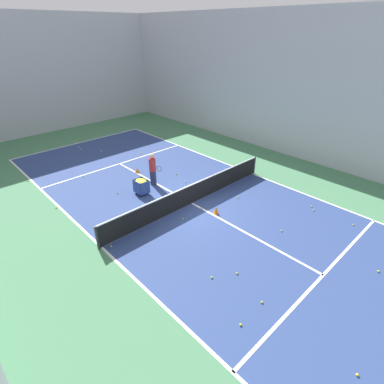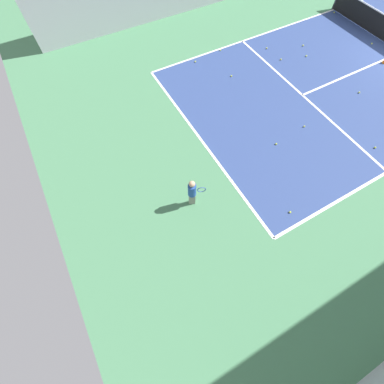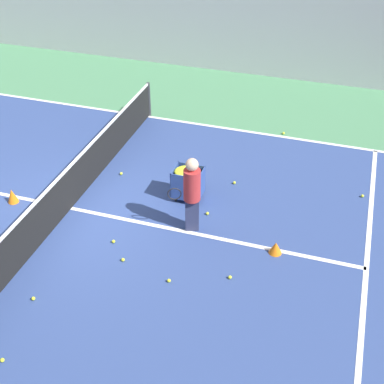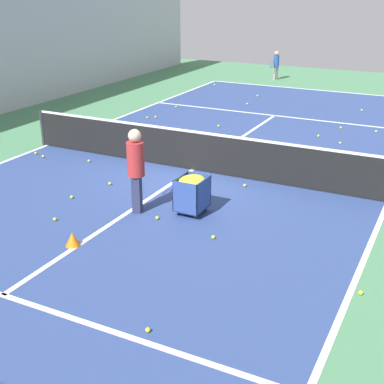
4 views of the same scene
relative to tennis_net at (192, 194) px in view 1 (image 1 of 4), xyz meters
name	(u,v)px [view 1 (image 1 of 4)]	position (x,y,z in m)	size (l,w,h in m)	color
ground_plane	(192,203)	(0.00, 0.00, -0.52)	(34.65, 34.65, 0.00)	#477F56
court_playing_area	(192,203)	(0.00, 0.00, -0.51)	(9.19, 22.81, 0.00)	navy
line_baseline_far	(81,142)	(0.00, 11.41, -0.51)	(9.19, 0.10, 0.00)	white
line_sideline_left	(102,247)	(-4.59, 0.00, -0.51)	(0.10, 22.81, 0.00)	white
line_sideline_right	(252,174)	(4.59, 0.00, -0.51)	(0.10, 22.81, 0.00)	white
line_service_near	(323,275)	(0.00, -6.27, -0.51)	(9.19, 0.10, 0.00)	white
line_service_far	(120,164)	(0.00, 6.27, -0.51)	(9.19, 0.10, 0.00)	white
line_centre_service	(192,203)	(0.00, 0.00, -0.51)	(0.10, 12.55, 0.00)	white
hall_enclosure_right	(302,88)	(8.59, 0.00, 3.55)	(0.15, 30.95, 8.13)	silver
hall_enclosure_far	(46,75)	(0.00, 15.40, 3.55)	(17.03, 0.15, 8.13)	silver
tennis_net	(192,194)	(0.00, 0.00, 0.00)	(9.49, 0.10, 1.00)	#2D2D33
coach_at_net	(153,167)	(-0.14, 2.74, 0.46)	(0.45, 0.67, 1.71)	#2D3351
ball_cart	(141,184)	(-1.16, 2.32, 0.03)	(0.53, 0.64, 0.77)	#2D478C
training_cone_0	(137,170)	(0.07, 4.53, -0.39)	(0.26, 0.26, 0.25)	orange
training_cone_1	(216,210)	(0.17, -1.34, -0.35)	(0.24, 0.24, 0.33)	orange
tennis_ball_0	(357,375)	(-2.55, -8.31, -0.48)	(0.07, 0.07, 0.07)	yellow
tennis_ball_1	(241,325)	(-3.47, -5.60, -0.48)	(0.07, 0.07, 0.07)	yellow
tennis_ball_2	(238,197)	(1.93, -1.15, -0.48)	(0.07, 0.07, 0.07)	yellow
tennis_ball_4	(353,225)	(3.60, -5.82, -0.48)	(0.07, 0.07, 0.07)	yellow
tennis_ball_5	(183,219)	(-1.19, -0.70, -0.48)	(0.07, 0.07, 0.07)	yellow
tennis_ball_6	(238,170)	(4.30, 0.78, -0.48)	(0.07, 0.07, 0.07)	yellow
tennis_ball_7	(186,182)	(1.22, 1.78, -0.48)	(0.07, 0.07, 0.07)	yellow
tennis_ball_8	(220,180)	(2.63, 0.67, -0.48)	(0.07, 0.07, 0.07)	yellow
tennis_ball_9	(141,153)	(1.86, 6.77, -0.48)	(0.07, 0.07, 0.07)	yellow
tennis_ball_10	(158,211)	(-1.57, 0.50, -0.48)	(0.07, 0.07, 0.07)	yellow
tennis_ball_11	(237,273)	(-2.02, -4.30, -0.48)	(0.07, 0.07, 0.07)	yellow
tennis_ball_12	(281,231)	(1.10, -4.02, -0.48)	(0.07, 0.07, 0.07)	yellow
tennis_ball_13	(56,208)	(-4.74, 3.87, -0.48)	(0.07, 0.07, 0.07)	yellow
tennis_ball_14	(111,246)	(-4.33, -0.23, -0.48)	(0.07, 0.07, 0.07)	yellow
tennis_ball_16	(378,271)	(1.46, -7.46, -0.48)	(0.07, 0.07, 0.07)	yellow
tennis_ball_17	(117,193)	(-2.02, 3.18, -0.48)	(0.07, 0.07, 0.07)	yellow
tennis_ball_18	(101,151)	(0.20, 8.83, -0.48)	(0.07, 0.07, 0.07)	yellow
tennis_ball_19	(176,174)	(1.48, 2.81, -0.48)	(0.07, 0.07, 0.07)	yellow
tennis_ball_20	(232,172)	(3.94, 0.91, -0.48)	(0.07, 0.07, 0.07)	yellow
tennis_ball_21	(75,141)	(-0.24, 11.81, -0.48)	(0.07, 0.07, 0.07)	yellow
tennis_ball_22	(28,181)	(-4.75, 7.58, -0.48)	(0.07, 0.07, 0.07)	yellow
tennis_ball_23	(311,206)	(3.69, -3.94, -0.48)	(0.07, 0.07, 0.07)	yellow
tennis_ball_24	(212,277)	(-2.76, -3.86, -0.48)	(0.07, 0.07, 0.07)	yellow
tennis_ball_25	(159,170)	(1.05, 3.87, -0.48)	(0.07, 0.07, 0.07)	yellow
tennis_ball_26	(81,149)	(-0.63, 10.06, -0.48)	(0.07, 0.07, 0.07)	yellow
tennis_ball_27	(143,186)	(-0.69, 2.91, -0.48)	(0.07, 0.07, 0.07)	yellow
tennis_ball_28	(314,210)	(3.49, -4.16, -0.48)	(0.07, 0.07, 0.07)	yellow
tennis_ball_29	(262,302)	(-2.41, -5.55, -0.48)	(0.07, 0.07, 0.07)	yellow
tennis_ball_31	(79,147)	(-0.53, 10.55, -0.48)	(0.07, 0.07, 0.07)	yellow
tennis_ball_32	(184,187)	(0.77, 1.37, -0.48)	(0.07, 0.07, 0.07)	yellow
tennis_ball_34	(83,176)	(-2.39, 6.07, -0.48)	(0.07, 0.07, 0.07)	yellow
tennis_ball_35	(202,208)	(-0.03, -0.66, -0.48)	(0.07, 0.07, 0.07)	yellow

